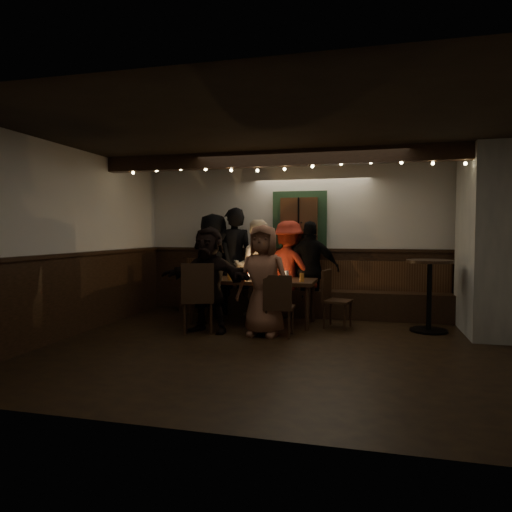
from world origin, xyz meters
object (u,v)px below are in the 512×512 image
(chair_near_left, at_px, (198,294))
(person_g, at_px, (263,280))
(dining_table, at_px, (253,283))
(person_f, at_px, (209,279))
(person_d, at_px, (289,268))
(person_b, at_px, (234,261))
(person_a, at_px, (213,264))
(person_c, at_px, (256,268))
(person_e, at_px, (311,269))
(high_top, at_px, (429,286))
(chair_end, at_px, (332,295))
(chair_near_right, at_px, (279,302))

(chair_near_left, xyz_separation_m, person_g, (0.92, 0.11, 0.21))
(dining_table, bearing_deg, person_f, -121.28)
(person_d, bearing_deg, person_b, 25.82)
(person_b, height_order, person_g, person_b)
(person_f, bearing_deg, person_d, 70.01)
(person_b, xyz_separation_m, person_d, (0.95, 0.09, -0.11))
(person_a, distance_m, person_f, 1.49)
(person_c, distance_m, person_g, 1.49)
(chair_near_left, distance_m, person_e, 2.15)
(high_top, bearing_deg, person_g, -160.20)
(person_a, xyz_separation_m, person_d, (1.32, 0.12, -0.06))
(chair_end, distance_m, person_g, 1.22)
(chair_near_right, xyz_separation_m, high_top, (2.03, 0.89, 0.17))
(chair_end, bearing_deg, person_f, -155.97)
(person_c, relative_size, person_f, 1.08)
(person_c, distance_m, person_d, 0.55)
(chair_near_left, height_order, person_e, person_e)
(high_top, bearing_deg, person_c, 167.51)
(chair_near_right, relative_size, person_c, 0.52)
(person_b, height_order, person_f, person_b)
(dining_table, bearing_deg, high_top, 0.49)
(chair_near_left, height_order, chair_end, chair_near_left)
(dining_table, bearing_deg, person_g, -65.88)
(chair_end, height_order, person_b, person_b)
(chair_near_left, relative_size, person_c, 0.61)
(chair_near_right, height_order, person_b, person_b)
(person_f, bearing_deg, person_e, 59.12)
(person_e, bearing_deg, person_b, -1.73)
(person_c, bearing_deg, high_top, 153.84)
(person_d, relative_size, person_e, 1.00)
(chair_near_left, bearing_deg, person_e, 49.38)
(chair_near_left, xyz_separation_m, high_top, (3.19, 0.93, 0.09))
(person_b, distance_m, person_g, 1.73)
(person_d, height_order, person_g, person_d)
(person_d, height_order, person_e, person_d)
(dining_table, xyz_separation_m, person_e, (0.82, 0.71, 0.17))
(chair_end, relative_size, person_a, 0.49)
(chair_near_right, height_order, person_d, person_d)
(chair_near_left, distance_m, person_a, 1.63)
(person_d, xyz_separation_m, person_g, (-0.08, -1.57, -0.04))
(chair_near_right, relative_size, person_d, 0.53)
(chair_near_left, relative_size, person_b, 0.54)
(dining_table, relative_size, person_g, 1.27)
(dining_table, bearing_deg, person_c, 98.99)
(chair_end, distance_m, person_a, 2.26)
(chair_end, bearing_deg, chair_near_left, -153.38)
(chair_near_left, height_order, person_c, person_c)
(person_a, bearing_deg, person_c, -161.66)
(person_c, xyz_separation_m, person_f, (-0.36, -1.38, -0.06))
(person_d, distance_m, person_e, 0.39)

